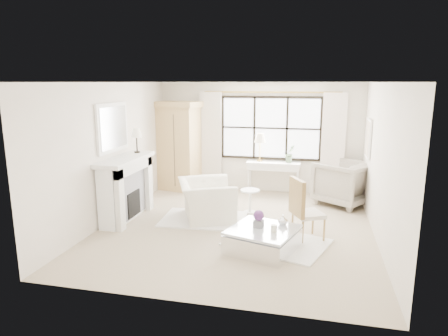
{
  "coord_description": "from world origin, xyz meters",
  "views": [
    {
      "loc": [
        1.39,
        -7.05,
        2.69
      ],
      "look_at": [
        -0.29,
        0.2,
        1.1
      ],
      "focal_mm": 32.0,
      "sensor_mm": 36.0,
      "label": 1
    }
  ],
  "objects_px": {
    "armoire": "(178,145)",
    "console_table": "(273,178)",
    "club_armchair": "(206,200)",
    "coffee_table": "(263,240)"
  },
  "relations": [
    {
      "from": "armoire",
      "to": "console_table",
      "type": "distance_m",
      "value": 2.51
    },
    {
      "from": "console_table",
      "to": "coffee_table",
      "type": "relative_size",
      "value": 1.05
    },
    {
      "from": "armoire",
      "to": "coffee_table",
      "type": "xyz_separation_m",
      "value": [
        2.61,
        -3.35,
        -0.96
      ]
    },
    {
      "from": "armoire",
      "to": "coffee_table",
      "type": "bearing_deg",
      "value": -39.96
    },
    {
      "from": "console_table",
      "to": "coffee_table",
      "type": "height_order",
      "value": "console_table"
    },
    {
      "from": "club_armchair",
      "to": "coffee_table",
      "type": "height_order",
      "value": "club_armchair"
    },
    {
      "from": "armoire",
      "to": "club_armchair",
      "type": "relative_size",
      "value": 1.87
    },
    {
      "from": "coffee_table",
      "to": "console_table",
      "type": "bearing_deg",
      "value": 110.31
    },
    {
      "from": "console_table",
      "to": "coffee_table",
      "type": "distance_m",
      "value": 3.5
    },
    {
      "from": "club_armchair",
      "to": "console_table",
      "type": "bearing_deg",
      "value": -50.15
    }
  ]
}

